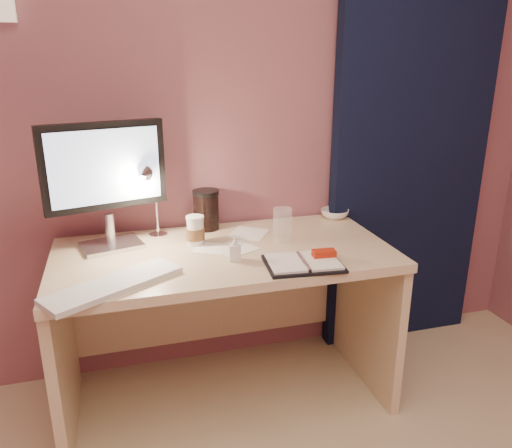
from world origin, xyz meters
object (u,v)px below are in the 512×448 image
object	(u,v)px
dark_jar	(206,212)
desk_lamp	(165,194)
planner	(305,262)
bowl	(335,214)
desk	(221,291)
lotion_bottle	(235,249)
keyboard	(114,285)
clear_cup	(283,225)
monitor	(104,175)
coffee_cup	(195,231)

from	to	relation	value
dark_jar	desk_lamp	xyz separation A→B (m)	(-0.20, -0.13, 0.14)
planner	bowl	bearing A→B (deg)	60.57
desk	lotion_bottle	world-z (taller)	lotion_bottle
keyboard	clear_cup	size ratio (longest dim) A/B	3.39
desk	monitor	size ratio (longest dim) A/B	2.65
lotion_bottle	desk	bearing A→B (deg)	95.61
bowl	desk_lamp	distance (m)	0.88
bowl	dark_jar	xyz separation A→B (m)	(-0.65, 0.01, 0.06)
desk_lamp	keyboard	bearing A→B (deg)	-98.07
planner	lotion_bottle	xyz separation A→B (m)	(-0.25, 0.12, 0.04)
keyboard	clear_cup	bearing A→B (deg)	-9.38
planner	clear_cup	xyz separation A→B (m)	(0.00, 0.28, 0.06)
keyboard	bowl	xyz separation A→B (m)	(1.08, 0.52, 0.01)
clear_cup	bowl	size ratio (longest dim) A/B	1.06
monitor	lotion_bottle	xyz separation A→B (m)	(0.47, -0.28, -0.27)
desk	clear_cup	distance (m)	0.41
monitor	dark_jar	size ratio (longest dim) A/B	3.17
monitor	planner	distance (m)	0.88
bowl	desk_lamp	size ratio (longest dim) A/B	0.40
lotion_bottle	clear_cup	bearing A→B (deg)	32.58
clear_cup	lotion_bottle	size ratio (longest dim) A/B	1.46
desk	dark_jar	distance (m)	0.38
clear_cup	desk_lamp	distance (m)	0.52
desk	coffee_cup	xyz separation A→B (m)	(-0.10, 0.03, 0.29)
desk	clear_cup	world-z (taller)	clear_cup
desk	desk_lamp	size ratio (longest dim) A/B	4.00
monitor	keyboard	size ratio (longest dim) A/B	1.06
monitor	planner	xyz separation A→B (m)	(0.72, -0.40, -0.30)
keyboard	desk_lamp	bearing A→B (deg)	29.15
monitor	bowl	world-z (taller)	monitor
keyboard	lotion_bottle	world-z (taller)	lotion_bottle
desk	dark_jar	xyz separation A→B (m)	(-0.02, 0.22, 0.31)
coffee_cup	dark_jar	xyz separation A→B (m)	(0.08, 0.19, 0.02)
dark_jar	bowl	bearing A→B (deg)	-0.89
keyboard	lotion_bottle	size ratio (longest dim) A/B	4.96
keyboard	desk_lamp	xyz separation A→B (m)	(0.23, 0.40, 0.21)
monitor	keyboard	bearing A→B (deg)	-103.73
coffee_cup	lotion_bottle	bearing A→B (deg)	-61.36
planner	clear_cup	size ratio (longest dim) A/B	2.12
lotion_bottle	desk_lamp	distance (m)	0.40
planner	dark_jar	size ratio (longest dim) A/B	1.86
bowl	lotion_bottle	xyz separation A→B (m)	(-0.61, -0.40, 0.03)
coffee_cup	bowl	distance (m)	0.76
desk	bowl	size ratio (longest dim) A/B	10.09
dark_jar	clear_cup	bearing A→B (deg)	-40.64
clear_cup	lotion_bottle	bearing A→B (deg)	-147.42
keyboard	coffee_cup	world-z (taller)	coffee_cup
desk	dark_jar	world-z (taller)	dark_jar
clear_cup	lotion_bottle	world-z (taller)	clear_cup
coffee_cup	planner	bearing A→B (deg)	-42.43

